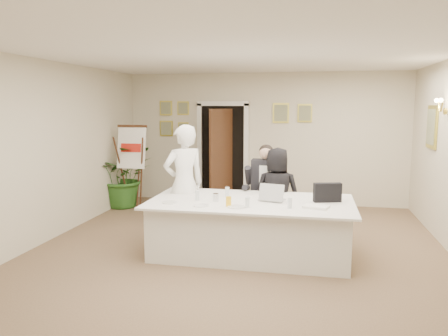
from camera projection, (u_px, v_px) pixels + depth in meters
name	position (u px, v px, depth m)	size (l,w,h in m)	color
floor	(236.00, 255.00, 6.19)	(7.00, 7.00, 0.00)	brown
ceiling	(236.00, 53.00, 5.80)	(6.00, 7.00, 0.02)	white
wall_back	(264.00, 139.00, 9.39)	(6.00, 0.10, 2.80)	beige
wall_front	(134.00, 224.00, 2.60)	(6.00, 0.10, 2.80)	beige
wall_left	(41.00, 153.00, 6.59)	(0.10, 7.00, 2.80)	beige
doorway	(222.00, 155.00, 9.44)	(1.14, 0.86, 2.20)	black
pictures_back_wall	(227.00, 117.00, 9.46)	(3.40, 0.06, 0.80)	gold
pictures_right_wall	(445.00, 129.00, 6.52)	(0.06, 2.20, 0.80)	gold
wall_sconce	(442.00, 106.00, 6.49)	(0.20, 0.30, 0.24)	gold
conference_table	(250.00, 227.00, 6.20)	(2.85, 1.52, 0.78)	silver
seated_man	(265.00, 189.00, 7.19)	(0.64, 0.68, 1.49)	black
flip_chart	(134.00, 171.00, 8.84)	(0.59, 0.38, 1.69)	#352210
standing_man	(184.00, 184.00, 6.73)	(0.66, 0.44, 1.82)	white
standing_woman	(277.00, 194.00, 6.86)	(0.71, 0.47, 1.46)	black
potted_palm	(124.00, 176.00, 9.08)	(1.16, 1.01, 1.29)	#27571D
laptop	(272.00, 191.00, 6.14)	(0.35, 0.37, 0.28)	#B7BABC
laptop_bag	(327.00, 192.00, 6.05)	(0.38, 0.10, 0.27)	black
paper_stack	(316.00, 207.00, 5.71)	(0.31, 0.22, 0.03)	white
plate_left	(170.00, 202.00, 6.00)	(0.21, 0.21, 0.01)	white
plate_mid	(201.00, 206.00, 5.81)	(0.21, 0.21, 0.01)	white
plate_near	(236.00, 207.00, 5.73)	(0.23, 0.23, 0.01)	white
glass_a	(197.00, 195.00, 6.16)	(0.06, 0.06, 0.14)	silver
glass_b	(247.00, 202.00, 5.72)	(0.06, 0.06, 0.14)	silver
glass_c	(290.00, 203.00, 5.67)	(0.06, 0.06, 0.14)	silver
glass_d	(227.00, 192.00, 6.42)	(0.06, 0.06, 0.14)	silver
oj_glass	(229.00, 202.00, 5.79)	(0.07, 0.07, 0.13)	yellow
steel_jug	(216.00, 197.00, 6.10)	(0.08, 0.08, 0.11)	silver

